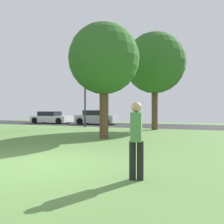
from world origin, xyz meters
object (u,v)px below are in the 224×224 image
object	(u,v)px
person_bystander	(136,137)
street_lamp_post	(85,100)
oak_tree_right	(104,59)
parked_car_white	(51,118)
birch_tree_lone	(155,63)
parked_car_silver	(96,118)

from	to	relation	value
person_bystander	street_lamp_post	world-z (taller)	street_lamp_post
oak_tree_right	parked_car_white	world-z (taller)	oak_tree_right
parked_car_white	street_lamp_post	world-z (taller)	street_lamp_post
person_bystander	street_lamp_post	distance (m)	14.90
birch_tree_lone	parked_car_white	size ratio (longest dim) A/B	1.62
parked_car_silver	person_bystander	bearing A→B (deg)	-62.02
oak_tree_right	birch_tree_lone	xyz separation A→B (m)	(1.40, 6.16, 0.87)
parked_car_white	street_lamp_post	bearing A→B (deg)	-30.43
oak_tree_right	parked_car_white	distance (m)	15.07
parked_car_silver	street_lamp_post	size ratio (longest dim) A/B	0.92
parked_car_white	parked_car_silver	bearing A→B (deg)	3.60
birch_tree_lone	parked_car_silver	bearing A→B (deg)	147.95
oak_tree_right	parked_car_silver	bearing A→B (deg)	117.35
parked_car_silver	street_lamp_post	distance (m)	4.33
oak_tree_right	person_bystander	size ratio (longest dim) A/B	3.62
parked_car_white	oak_tree_right	bearing A→B (deg)	-43.30
person_bystander	parked_car_white	xyz separation A→B (m)	(-14.06, 16.14, -0.29)
person_bystander	parked_car_white	size ratio (longest dim) A/B	0.37
person_bystander	oak_tree_right	bearing A→B (deg)	19.32
person_bystander	street_lamp_post	bearing A→B (deg)	22.59
parked_car_white	street_lamp_post	size ratio (longest dim) A/B	0.98
parked_car_white	street_lamp_post	xyz separation A→B (m)	(6.13, -3.60, 1.65)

